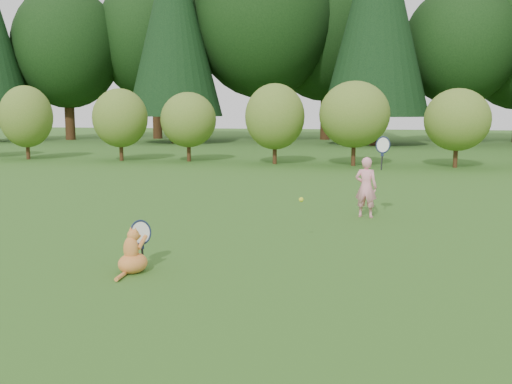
# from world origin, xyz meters

# --- Properties ---
(ground) EXTENTS (100.00, 100.00, 0.00)m
(ground) POSITION_xyz_m (0.00, 0.00, 0.00)
(ground) COLOR #2F5217
(ground) RESTS_ON ground
(shrub_row) EXTENTS (28.00, 3.00, 2.80)m
(shrub_row) POSITION_xyz_m (0.00, 13.00, 1.40)
(shrub_row) COLOR #527524
(shrub_row) RESTS_ON ground
(child) EXTENTS (0.60, 0.38, 1.55)m
(child) POSITION_xyz_m (1.67, 2.98, 0.54)
(child) COLOR pink
(child) RESTS_ON ground
(cat) EXTENTS (0.49, 0.75, 0.70)m
(cat) POSITION_xyz_m (-0.85, -0.95, 0.26)
(cat) COLOR #C55B25
(cat) RESTS_ON ground
(tennis_ball) EXTENTS (0.07, 0.07, 0.07)m
(tennis_ball) POSITION_xyz_m (0.82, 0.82, 0.61)
(tennis_ball) COLOR #B3CF18
(tennis_ball) RESTS_ON ground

